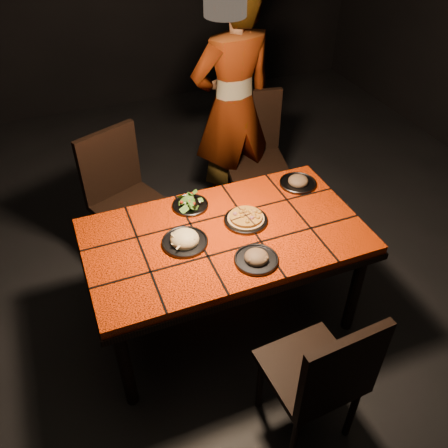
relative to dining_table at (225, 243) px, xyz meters
name	(u,v)px	position (x,y,z in m)	size (l,w,h in m)	color
room_shell	(225,113)	(0.00, 0.00, 0.83)	(6.04, 7.04, 3.08)	black
dining_table	(225,243)	(0.00, 0.00, 0.00)	(1.62, 0.92, 0.75)	#ED3A07
chair_near	(323,375)	(0.13, -0.92, -0.12)	(0.46, 0.46, 0.96)	black
chair_far_left	(122,192)	(-0.43, 0.86, -0.09)	(0.60, 0.60, 1.01)	black
chair_far_right	(254,149)	(0.67, 1.04, -0.08)	(0.55, 0.55, 1.03)	black
diner	(233,107)	(0.52, 1.14, 0.26)	(0.68, 0.44, 1.85)	brown
plate_pizza	(246,219)	(0.15, 0.05, 0.10)	(0.26, 0.26, 0.04)	#3D3D42
plate_pasta	(185,240)	(-0.24, 0.00, 0.10)	(0.26, 0.26, 0.09)	#3D3D42
plate_salad	(190,203)	(-0.11, 0.31, 0.10)	(0.22, 0.22, 0.07)	#3D3D42
plate_mushroom_a	(256,258)	(0.07, -0.28, 0.10)	(0.24, 0.24, 0.08)	#3D3D42
plate_mushroom_b	(298,182)	(0.63, 0.27, 0.10)	(0.24, 0.24, 0.08)	#3D3D42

